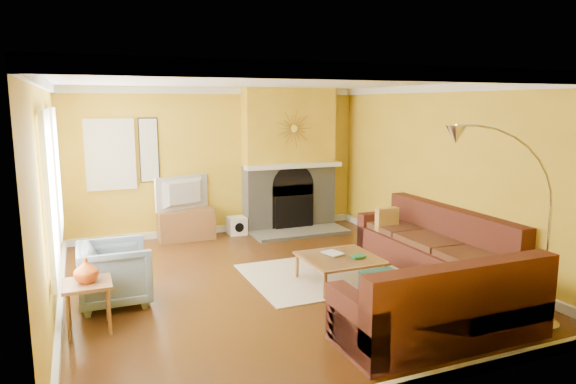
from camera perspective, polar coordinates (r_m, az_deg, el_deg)
name	(u,v)px	position (r m, az deg, el deg)	size (l,w,h in m)	color
floor	(276,282)	(7.16, -1.30, -9.97)	(5.50, 6.00, 0.02)	#5A3213
ceiling	(276,80)	(6.74, -1.39, 12.33)	(5.50, 6.00, 0.02)	white
wall_back	(218,161)	(9.67, -7.78, 3.42)	(5.50, 0.02, 2.70)	gold
wall_front	(412,239)	(4.21, 13.61, -5.13)	(5.50, 0.02, 2.70)	gold
wall_left	(48,199)	(6.39, -25.12, -0.72)	(0.02, 6.00, 2.70)	gold
wall_right	(444,174)	(8.21, 16.94, 1.95)	(0.02, 6.00, 2.70)	gold
baseboard	(276,277)	(7.14, -1.30, -9.45)	(5.50, 6.00, 0.12)	white
crown_molding	(276,86)	(6.74, -1.38, 11.73)	(5.50, 6.00, 0.12)	white
window_left_near	(55,172)	(7.65, -24.50, 2.07)	(0.06, 1.22, 1.72)	white
window_left_far	(48,194)	(5.77, -25.09, -0.25)	(0.06, 1.22, 1.72)	white
window_back	(110,155)	(9.30, -19.14, 3.95)	(0.82, 0.06, 1.22)	white
wall_art	(149,150)	(9.37, -15.19, 4.50)	(0.34, 0.04, 1.14)	white
fireplace	(289,159)	(9.90, 0.13, 3.65)	(1.80, 0.40, 2.70)	gray
mantel	(294,166)	(9.69, 0.67, 2.92)	(1.92, 0.22, 0.08)	white
hearth	(300,232)	(9.63, 1.38, -4.51)	(1.80, 0.70, 0.06)	gray
sunburst	(294,129)	(9.64, 0.66, 7.07)	(0.70, 0.04, 0.70)	olive
rug	(332,274)	(7.47, 4.95, -9.02)	(2.40, 1.80, 0.02)	beige
sectional_sofa	(392,256)	(6.88, 11.51, -6.98)	(2.90, 3.72, 0.90)	#51221A
coffee_table	(340,270)	(7.04, 5.79, -8.64)	(0.98, 0.98, 0.39)	white
media_console	(186,225)	(9.39, -11.25, -3.57)	(0.98, 0.44, 0.54)	brown
tv	(185,193)	(9.28, -11.36, -0.13)	(1.05, 0.14, 0.60)	black
subwoofer	(237,226)	(9.64, -5.71, -3.73)	(0.32, 0.32, 0.32)	white
armchair	(115,273)	(6.64, -18.69, -8.54)	(0.81, 0.84, 0.76)	gray
side_table	(89,307)	(6.01, -21.29, -11.78)	(0.50, 0.50, 0.55)	brown
vase	(86,270)	(5.87, -21.54, -8.09)	(0.26, 0.26, 0.27)	#CB5113
book	(327,255)	(6.99, 4.37, -6.96)	(0.21, 0.28, 0.03)	white
arc_lamp	(506,234)	(5.67, 23.06, -4.35)	(1.40, 0.36, 2.21)	silver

